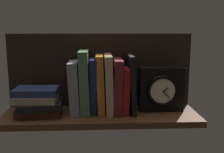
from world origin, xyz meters
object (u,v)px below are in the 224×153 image
object	(u,v)px
book_navy_bierce	(93,86)
book_green_romantic	(85,82)
book_tan_shortstories	(109,84)
book_stack_side	(38,102)
book_maroon_dawkins	(117,86)
book_gray_chess	(75,87)
book_red_requiem	(125,90)
book_black_skeptic	(131,83)
book_orange_pandolfini	(101,84)
framed_clock	(161,89)

from	to	relation	value
book_navy_bierce	book_green_romantic	bearing A→B (deg)	180.00
book_green_romantic	book_tan_shortstories	xyz separation A→B (cm)	(10.02, 0.00, -0.91)
book_navy_bierce	book_stack_side	distance (cm)	23.31
book_maroon_dawkins	book_navy_bierce	bearing A→B (deg)	180.00
book_gray_chess	book_red_requiem	bearing A→B (deg)	0.00
book_gray_chess	book_maroon_dawkins	size ratio (longest dim) A/B	0.96
book_gray_chess	book_green_romantic	distance (cm)	4.70
book_tan_shortstories	book_black_skeptic	size ratio (longest dim) A/B	1.00
book_navy_bierce	book_tan_shortstories	bearing A→B (deg)	0.00
book_tan_shortstories	book_navy_bierce	bearing A→B (deg)	180.00
book_red_requiem	book_maroon_dawkins	bearing A→B (deg)	180.00
book_navy_bierce	book_stack_side	size ratio (longest dim) A/B	1.16
book_gray_chess	book_navy_bierce	xyz separation A→B (cm)	(7.71, 0.00, 0.58)
book_maroon_dawkins	book_gray_chess	bearing A→B (deg)	180.00
book_orange_pandolfini	book_stack_side	world-z (taller)	book_orange_pandolfini
book_navy_bierce	book_stack_side	world-z (taller)	book_navy_bierce
book_tan_shortstories	book_black_skeptic	xyz separation A→B (cm)	(9.48, 0.00, -0.00)
book_navy_bierce	book_tan_shortstories	distance (cm)	6.48
book_orange_pandolfini	book_red_requiem	world-z (taller)	book_orange_pandolfini
book_green_romantic	framed_clock	xyz separation A→B (cm)	(32.29, 0.08, -3.59)
book_red_requiem	book_navy_bierce	bearing A→B (deg)	180.00
book_gray_chess	book_green_romantic	bearing A→B (deg)	0.00
book_green_romantic	framed_clock	bearing A→B (deg)	0.14
book_gray_chess	book_orange_pandolfini	world-z (taller)	book_orange_pandolfini
book_gray_chess	book_stack_side	world-z (taller)	book_gray_chess
book_black_skeptic	framed_clock	size ratio (longest dim) A/B	1.29
book_green_romantic	book_orange_pandolfini	distance (cm)	6.82
book_gray_chess	book_red_requiem	world-z (taller)	book_gray_chess
book_gray_chess	book_tan_shortstories	world-z (taller)	book_tan_shortstories
book_gray_chess	book_green_romantic	size ratio (longest dim) A/B	0.83
book_maroon_dawkins	book_black_skeptic	size ratio (longest dim) A/B	0.93
book_green_romantic	book_stack_side	size ratio (longest dim) A/B	1.33
book_tan_shortstories	book_maroon_dawkins	xyz separation A→B (cm)	(3.52, 0.00, -0.86)
book_tan_shortstories	framed_clock	size ratio (longest dim) A/B	1.29
book_green_romantic	book_stack_side	distance (cm)	20.44
book_red_requiem	book_green_romantic	bearing A→B (deg)	180.00
book_maroon_dawkins	book_stack_side	xyz separation A→B (cm)	(-32.26, -3.80, -5.49)
book_gray_chess	book_navy_bierce	size ratio (longest dim) A/B	0.95
book_orange_pandolfini	book_tan_shortstories	bearing A→B (deg)	-0.00
book_navy_bierce	book_orange_pandolfini	size ratio (longest dim) A/B	0.94
book_green_romantic	book_tan_shortstories	size ratio (longest dim) A/B	1.08
book_maroon_dawkins	framed_clock	world-z (taller)	book_maroon_dawkins
book_maroon_dawkins	book_orange_pandolfini	bearing A→B (deg)	180.00
book_navy_bierce	book_tan_shortstories	size ratio (longest dim) A/B	0.94
book_navy_bierce	book_orange_pandolfini	world-z (taller)	book_orange_pandolfini
book_green_romantic	book_maroon_dawkins	size ratio (longest dim) A/B	1.16
book_green_romantic	book_maroon_dawkins	world-z (taller)	book_green_romantic
book_tan_shortstories	book_red_requiem	bearing A→B (deg)	0.00
book_maroon_dawkins	book_black_skeptic	world-z (taller)	book_black_skeptic
book_orange_pandolfini	book_red_requiem	distance (cm)	10.53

